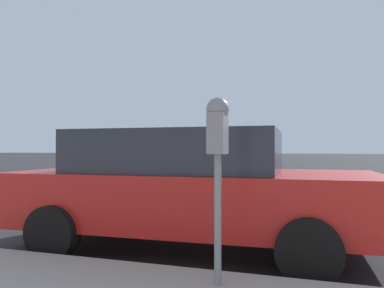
# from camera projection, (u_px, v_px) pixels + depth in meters

# --- Properties ---
(ground_plane) EXTENTS (220.00, 220.00, 0.00)m
(ground_plane) POSITION_uv_depth(u_px,v_px,m) (263.00, 237.00, 5.49)
(ground_plane) COLOR #2B2B2D
(parking_meter) EXTENTS (0.21, 0.19, 1.54)m
(parking_meter) POSITION_uv_depth(u_px,v_px,m) (218.00, 141.00, 3.09)
(parking_meter) COLOR gray
(parking_meter) RESTS_ON sidewalk
(car_red) EXTENTS (2.28, 4.64, 1.53)m
(car_red) POSITION_uv_depth(u_px,v_px,m) (189.00, 186.00, 4.90)
(car_red) COLOR #B21E19
(car_red) RESTS_ON ground_plane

